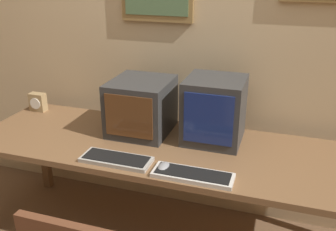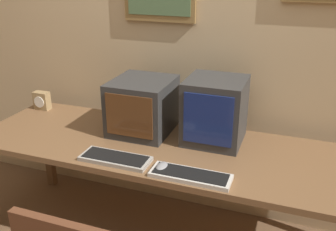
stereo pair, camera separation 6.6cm
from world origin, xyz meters
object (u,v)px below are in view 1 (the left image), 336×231
Objects in this scene: monitor_left at (141,106)px; mouse_near_keyboard at (164,167)px; keyboard_side at (193,175)px; desk_clock at (38,102)px; keyboard_main at (116,159)px; monitor_right at (214,110)px.

monitor_left is 0.54m from mouse_near_keyboard.
desk_clock reaches higher than keyboard_side.
keyboard_main is (0.02, -0.42, -0.16)m from monitor_left.
monitor_right is 0.99× the size of keyboard_main.
monitor_left reaches higher than keyboard_main.
keyboard_main and keyboard_side have the same top height.
monitor_right reaches higher than mouse_near_keyboard.
mouse_near_keyboard is 1.25m from desk_clock.
monitor_right is at bearing -3.31° from desk_clock.
keyboard_main is 1.00m from desk_clock.
monitor_right reaches higher than desk_clock.
desk_clock is (-0.85, 0.09, -0.10)m from monitor_left.
monitor_right is at bearing 89.04° from keyboard_side.
keyboard_main is 0.28m from mouse_near_keyboard.
monitor_left is 0.86m from desk_clock.
keyboard_side is at bearing -3.66° from keyboard_main.
keyboard_main is 0.44m from keyboard_side.
mouse_near_keyboard is at bearing -55.57° from monitor_left.
monitor_right is 1.32m from desk_clock.
monitor_right is at bearing 2.10° from monitor_left.
monitor_left is 0.46m from monitor_right.
desk_clock is (-1.31, 0.08, -0.13)m from monitor_right.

